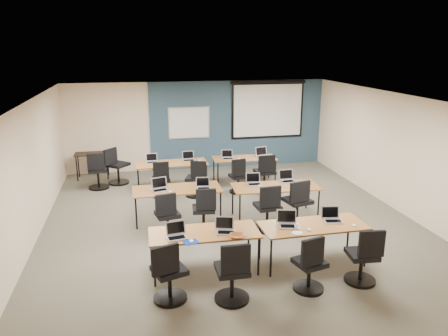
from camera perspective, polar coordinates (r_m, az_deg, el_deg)
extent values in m
cube|color=#6B6354|center=(9.72, 0.81, -6.99)|extent=(8.00, 9.00, 0.02)
cube|color=white|center=(9.02, 0.88, 9.03)|extent=(8.00, 9.00, 0.02)
cube|color=beige|center=(13.60, -3.36, 5.57)|extent=(8.00, 0.04, 2.70)
cube|color=beige|center=(5.26, 11.94, -11.93)|extent=(8.00, 0.04, 2.70)
cube|color=beige|center=(9.28, -24.01, -0.68)|extent=(0.04, 9.00, 2.70)
cube|color=beige|center=(10.86, 21.91, 1.81)|extent=(0.04, 9.00, 2.70)
cube|color=#3D5977|center=(13.81, 1.82, 5.75)|extent=(5.50, 0.04, 2.70)
cube|color=silver|center=(13.47, -4.59, 5.89)|extent=(1.28, 0.02, 0.98)
cube|color=white|center=(13.46, -4.58, 5.88)|extent=(1.20, 0.02, 0.90)
cube|color=black|center=(13.93, 5.73, 7.65)|extent=(2.32, 0.03, 1.82)
cube|color=white|center=(13.93, 5.74, 7.48)|extent=(2.20, 0.02, 1.62)
cylinder|color=black|center=(13.83, 5.84, 11.09)|extent=(2.40, 0.10, 0.10)
cube|color=#A06430|center=(7.43, -2.60, -8.45)|extent=(1.85, 0.77, 0.03)
cylinder|color=black|center=(7.23, -9.08, -12.62)|extent=(0.04, 0.04, 0.70)
cylinder|color=black|center=(7.48, 4.54, -11.42)|extent=(0.04, 0.04, 0.70)
cylinder|color=black|center=(7.81, -9.35, -10.37)|extent=(0.04, 0.04, 0.70)
cylinder|color=black|center=(8.04, 3.22, -9.36)|extent=(0.04, 0.04, 0.70)
cube|color=olive|center=(7.86, 11.56, -7.38)|extent=(1.85, 0.77, 0.03)
cylinder|color=black|center=(7.45, 6.15, -11.59)|extent=(0.04, 0.04, 0.70)
cylinder|color=black|center=(8.12, 18.05, -9.92)|extent=(0.04, 0.04, 0.70)
cylinder|color=black|center=(8.01, 4.70, -9.50)|extent=(0.04, 0.04, 0.70)
cylinder|color=black|center=(8.63, 15.92, -8.15)|extent=(0.04, 0.04, 0.70)
cube|color=#9D7244|center=(9.62, -6.15, -2.77)|extent=(1.93, 0.80, 0.03)
cylinder|color=black|center=(9.38, -11.40, -5.86)|extent=(0.04, 0.04, 0.70)
cylinder|color=black|center=(9.55, -0.44, -5.14)|extent=(0.04, 0.04, 0.70)
cylinder|color=black|center=(10.02, -11.47, -4.44)|extent=(0.04, 0.04, 0.70)
cylinder|color=black|center=(10.18, -1.21, -3.79)|extent=(0.04, 0.04, 0.70)
cube|color=brown|center=(9.80, 6.74, -2.43)|extent=(1.92, 0.80, 0.03)
cylinder|color=black|center=(9.38, 2.08, -5.56)|extent=(0.04, 0.04, 0.70)
cylinder|color=black|center=(9.94, 12.24, -4.65)|extent=(0.04, 0.04, 0.70)
cylinder|color=black|center=(9.99, 1.14, -4.17)|extent=(0.04, 0.04, 0.70)
cylinder|color=black|center=(10.53, 10.75, -3.40)|extent=(0.04, 0.04, 0.70)
cube|color=#A55F32|center=(11.71, -6.88, 0.61)|extent=(1.90, 0.79, 0.03)
cylinder|color=black|center=(11.45, -11.11, -1.84)|extent=(0.04, 0.04, 0.70)
cylinder|color=black|center=(11.60, -2.29, -1.32)|extent=(0.04, 0.04, 0.70)
cylinder|color=black|center=(12.09, -11.18, -0.89)|extent=(0.04, 0.04, 0.70)
cylinder|color=black|center=(12.23, -2.82, -0.40)|extent=(0.04, 0.04, 0.70)
cube|color=brown|center=(12.15, 2.68, 1.27)|extent=(1.75, 0.73, 0.03)
cylinder|color=black|center=(11.79, -0.80, -1.01)|extent=(0.04, 0.04, 0.70)
cylinder|color=black|center=(12.20, 6.72, -0.55)|extent=(0.04, 0.04, 0.70)
cylinder|color=black|center=(12.36, -1.34, -0.21)|extent=(0.04, 0.04, 0.70)
cylinder|color=black|center=(12.75, 5.86, 0.21)|extent=(0.04, 0.04, 0.70)
cube|color=beige|center=(7.23, -6.19, -9.05)|extent=(0.32, 0.23, 0.02)
cube|color=black|center=(7.20, -6.18, -9.03)|extent=(0.27, 0.14, 0.00)
cube|color=beige|center=(7.29, -6.33, -7.76)|extent=(0.32, 0.06, 0.22)
cube|color=black|center=(7.28, -6.32, -7.78)|extent=(0.28, 0.04, 0.18)
ellipsoid|color=white|center=(7.09, -4.27, -9.49)|extent=(0.10, 0.12, 0.04)
cylinder|color=black|center=(7.03, -7.03, -16.48)|extent=(0.52, 0.52, 0.05)
cylinder|color=black|center=(6.93, -7.09, -15.04)|extent=(0.06, 0.06, 0.46)
cube|color=black|center=(6.79, -7.17, -13.09)|extent=(0.46, 0.46, 0.08)
cube|color=black|center=(6.48, -7.69, -11.80)|extent=(0.42, 0.06, 0.44)
cube|color=silver|center=(7.37, 0.25, -8.42)|extent=(0.32, 0.23, 0.02)
cube|color=black|center=(7.35, 0.28, -8.40)|extent=(0.27, 0.14, 0.00)
cube|color=silver|center=(7.44, 0.05, -7.17)|extent=(0.32, 0.06, 0.22)
cube|color=black|center=(7.43, 0.06, -7.20)|extent=(0.28, 0.04, 0.18)
ellipsoid|color=white|center=(7.30, 2.51, -8.68)|extent=(0.08, 0.11, 0.04)
cylinder|color=black|center=(6.98, 1.03, -16.63)|extent=(0.54, 0.54, 0.05)
cylinder|color=black|center=(6.87, 1.04, -15.12)|extent=(0.06, 0.06, 0.48)
cube|color=black|center=(6.73, 1.05, -13.08)|extent=(0.48, 0.48, 0.08)
cube|color=black|center=(6.41, 1.53, -11.81)|extent=(0.44, 0.06, 0.44)
cube|color=silver|center=(7.69, 8.50, -7.54)|extent=(0.35, 0.25, 0.02)
cube|color=black|center=(7.67, 8.55, -7.52)|extent=(0.29, 0.15, 0.00)
cube|color=silver|center=(7.76, 8.19, -6.27)|extent=(0.35, 0.06, 0.24)
cube|color=black|center=(7.75, 8.21, -6.29)|extent=(0.30, 0.05, 0.20)
ellipsoid|color=white|center=(7.62, 11.02, -7.90)|extent=(0.08, 0.11, 0.03)
cylinder|color=black|center=(7.35, 10.94, -15.11)|extent=(0.49, 0.49, 0.05)
cylinder|color=black|center=(7.26, 11.02, -13.81)|extent=(0.06, 0.06, 0.43)
cube|color=black|center=(7.13, 11.13, -12.01)|extent=(0.43, 0.43, 0.08)
cube|color=black|center=(6.83, 11.50, -10.71)|extent=(0.40, 0.06, 0.44)
cube|color=#A9A9A9|center=(8.05, 14.04, -6.76)|extent=(0.32, 0.23, 0.02)
cube|color=black|center=(8.03, 14.11, -6.73)|extent=(0.27, 0.14, 0.00)
cube|color=#A9A9A9|center=(8.11, 13.71, -5.62)|extent=(0.32, 0.06, 0.22)
cube|color=black|center=(8.11, 13.74, -5.64)|extent=(0.28, 0.04, 0.18)
ellipsoid|color=white|center=(7.97, 16.62, -7.19)|extent=(0.08, 0.10, 0.03)
cylinder|color=black|center=(7.77, 17.29, -13.79)|extent=(0.51, 0.51, 0.05)
cylinder|color=black|center=(7.67, 17.42, -12.48)|extent=(0.06, 0.06, 0.45)
cube|color=black|center=(7.55, 17.59, -10.69)|extent=(0.45, 0.45, 0.08)
cube|color=black|center=(7.28, 18.72, -9.36)|extent=(0.41, 0.06, 0.44)
cube|color=#B5B4B9|center=(9.51, -8.38, -2.90)|extent=(0.34, 0.25, 0.02)
cube|color=black|center=(9.49, -8.38, -2.87)|extent=(0.29, 0.15, 0.00)
cube|color=#B5B4B9|center=(9.60, -8.47, -1.90)|extent=(0.34, 0.06, 0.24)
cube|color=black|center=(9.59, -8.46, -1.92)|extent=(0.30, 0.05, 0.19)
ellipsoid|color=white|center=(9.42, -7.03, -3.03)|extent=(0.09, 0.11, 0.04)
cylinder|color=black|center=(9.05, -7.29, -8.73)|extent=(0.51, 0.51, 0.05)
cylinder|color=black|center=(8.97, -7.33, -7.57)|extent=(0.06, 0.06, 0.45)
cube|color=black|center=(8.87, -7.39, -6.00)|extent=(0.45, 0.45, 0.08)
cube|color=black|center=(8.58, -7.61, -4.78)|extent=(0.41, 0.06, 0.44)
cube|color=silver|center=(9.54, -2.67, -2.68)|extent=(0.30, 0.22, 0.02)
cube|color=black|center=(9.52, -2.65, -2.65)|extent=(0.26, 0.13, 0.00)
cube|color=silver|center=(9.62, -2.79, -1.81)|extent=(0.30, 0.06, 0.21)
cube|color=black|center=(9.61, -2.78, -1.82)|extent=(0.26, 0.04, 0.17)
ellipsoid|color=white|center=(9.44, -1.71, -2.87)|extent=(0.09, 0.11, 0.04)
cylinder|color=black|center=(9.26, -2.66, -8.04)|extent=(0.51, 0.51, 0.05)
cylinder|color=black|center=(9.18, -2.68, -6.90)|extent=(0.06, 0.06, 0.45)
cube|color=black|center=(9.08, -2.70, -5.37)|extent=(0.45, 0.45, 0.08)
cube|color=black|center=(8.80, -2.36, -4.13)|extent=(0.41, 0.06, 0.44)
cube|color=#B1B1B4|center=(9.83, 4.00, -2.15)|extent=(0.32, 0.24, 0.02)
cube|color=black|center=(9.81, 4.03, -2.11)|extent=(0.27, 0.14, 0.00)
cube|color=#B1B1B4|center=(9.91, 3.81, -1.24)|extent=(0.32, 0.06, 0.22)
cube|color=black|center=(9.90, 3.82, -1.25)|extent=(0.28, 0.04, 0.18)
ellipsoid|color=white|center=(9.74, 4.67, -2.31)|extent=(0.08, 0.11, 0.03)
cylinder|color=black|center=(9.35, 5.61, -7.86)|extent=(0.55, 0.55, 0.05)
cylinder|color=black|center=(9.26, 5.65, -6.62)|extent=(0.06, 0.06, 0.49)
cube|color=black|center=(9.15, 5.69, -4.97)|extent=(0.49, 0.49, 0.08)
cube|color=black|center=(8.85, 6.08, -3.78)|extent=(0.45, 0.06, 0.44)
cube|color=silver|center=(10.12, 8.34, -1.75)|extent=(0.34, 0.25, 0.02)
cube|color=black|center=(10.10, 8.38, -1.71)|extent=(0.29, 0.14, 0.00)
cube|color=silver|center=(10.20, 8.11, -0.83)|extent=(0.34, 0.06, 0.24)
cube|color=black|center=(10.19, 8.13, -0.84)|extent=(0.30, 0.04, 0.19)
ellipsoid|color=white|center=(10.00, 9.90, -2.02)|extent=(0.06, 0.10, 0.03)
cylinder|color=black|center=(9.68, 9.45, -7.14)|extent=(0.58, 0.58, 0.05)
cylinder|color=black|center=(9.60, 9.51, -5.87)|extent=(0.06, 0.06, 0.51)
cube|color=black|center=(9.49, 9.59, -4.22)|extent=(0.51, 0.51, 0.08)
cube|color=black|center=(9.18, 9.89, -3.07)|extent=(0.47, 0.06, 0.44)
cube|color=#B5B5BA|center=(11.77, -9.38, 0.72)|extent=(0.30, 0.22, 0.02)
cube|color=black|center=(11.75, -9.38, 0.75)|extent=(0.26, 0.13, 0.00)
cube|color=#B5B5BA|center=(11.86, -9.44, 1.41)|extent=(0.30, 0.06, 0.21)
cube|color=black|center=(11.85, -9.43, 1.41)|extent=(0.27, 0.04, 0.17)
ellipsoid|color=white|center=(11.59, -8.27, 0.53)|extent=(0.06, 0.09, 0.03)
cylinder|color=black|center=(11.36, -8.13, -3.57)|extent=(0.48, 0.48, 0.05)
cylinder|color=black|center=(11.30, -8.16, -2.67)|extent=(0.06, 0.06, 0.43)
cube|color=black|center=(11.22, -8.21, -1.44)|extent=(0.43, 0.43, 0.08)
cube|color=black|center=(10.95, -8.22, -0.34)|extent=(0.39, 0.06, 0.44)
cube|color=#AAAAAE|center=(11.86, -4.62, 1.01)|extent=(0.32, 0.23, 0.02)
cube|color=black|center=(11.84, -4.61, 1.04)|extent=(0.27, 0.13, 0.00)
cube|color=#AAAAAE|center=(11.95, -4.71, 1.72)|extent=(0.32, 0.06, 0.22)
cube|color=black|center=(11.95, -4.71, 1.71)|extent=(0.28, 0.04, 0.18)
ellipsoid|color=white|center=(11.82, -3.22, 0.98)|extent=(0.09, 0.12, 0.04)
cylinder|color=black|center=(11.30, -3.77, -3.54)|extent=(0.50, 0.50, 0.05)
cylinder|color=black|center=(11.24, -3.79, -2.60)|extent=(0.06, 0.06, 0.44)
cube|color=black|center=(11.16, -3.82, -1.34)|extent=(0.44, 0.44, 0.08)
cube|color=black|center=(10.91, -3.34, -0.20)|extent=(0.40, 0.06, 0.44)
cube|color=silver|center=(12.00, 0.52, 1.23)|extent=(0.31, 0.23, 0.02)
cube|color=black|center=(11.98, 0.54, 1.26)|extent=(0.26, 0.13, 0.00)
cube|color=silver|center=(12.09, 0.40, 1.92)|extent=(0.31, 0.06, 0.21)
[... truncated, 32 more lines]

